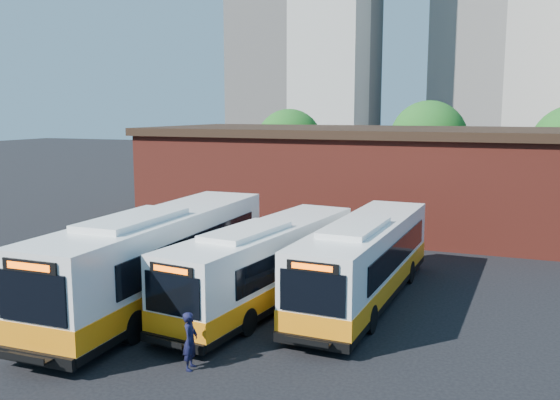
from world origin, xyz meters
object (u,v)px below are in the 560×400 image
at_px(bus_east, 365,263).
at_px(transit_worker, 190,341).
at_px(bus_mideast, 266,267).
at_px(bus_midwest, 159,261).

relative_size(bus_east, transit_worker, 7.17).
bearing_deg(bus_east, bus_mideast, -150.77).
distance_m(bus_midwest, transit_worker, 6.30).
relative_size(bus_midwest, bus_mideast, 1.15).
bearing_deg(bus_midwest, bus_east, 23.89).
relative_size(bus_midwest, bus_east, 1.13).
bearing_deg(bus_mideast, transit_worker, -80.49).
height_order(bus_midwest, transit_worker, bus_midwest).
bearing_deg(bus_midwest, transit_worker, -49.97).
height_order(bus_mideast, bus_east, bus_east).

